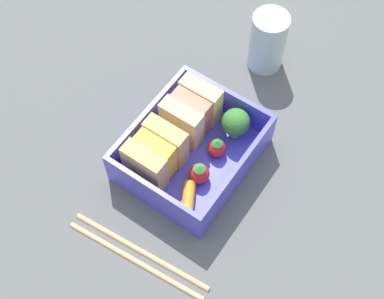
{
  "coord_description": "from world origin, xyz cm",
  "views": [
    {
      "loc": [
        -28.07,
        -19.46,
        62.13
      ],
      "look_at": [
        0.0,
        0.0,
        2.7
      ],
      "focal_mm": 50.0,
      "sensor_mm": 36.0,
      "label": 1
    }
  ],
  "objects_px": {
    "carrot_stick_far_left": "(188,198)",
    "strawberry_far_left": "(199,173)",
    "drinking_glass": "(268,41)",
    "sandwich_left": "(156,154)",
    "strawberry_left": "(217,148)",
    "sandwich_center_left": "(191,112)",
    "chopstick_pair": "(138,255)",
    "broccoli_floret": "(236,123)"
  },
  "relations": [
    {
      "from": "carrot_stick_far_left",
      "to": "strawberry_far_left",
      "type": "distance_m",
      "value": 0.04
    },
    {
      "from": "carrot_stick_far_left",
      "to": "drinking_glass",
      "type": "distance_m",
      "value": 0.26
    },
    {
      "from": "sandwich_left",
      "to": "strawberry_left",
      "type": "relative_size",
      "value": 2.18
    },
    {
      "from": "sandwich_left",
      "to": "sandwich_center_left",
      "type": "relative_size",
      "value": 1.0
    },
    {
      "from": "sandwich_left",
      "to": "chopstick_pair",
      "type": "relative_size",
      "value": 0.35
    },
    {
      "from": "strawberry_left",
      "to": "drinking_glass",
      "type": "distance_m",
      "value": 0.18
    },
    {
      "from": "sandwich_left",
      "to": "drinking_glass",
      "type": "xyz_separation_m",
      "value": [
        0.23,
        -0.02,
        0.0
      ]
    },
    {
      "from": "sandwich_center_left",
      "to": "strawberry_left",
      "type": "bearing_deg",
      "value": -108.33
    },
    {
      "from": "sandwich_center_left",
      "to": "drinking_glass",
      "type": "relative_size",
      "value": 0.72
    },
    {
      "from": "sandwich_center_left",
      "to": "sandwich_left",
      "type": "bearing_deg",
      "value": 180.0
    },
    {
      "from": "sandwich_center_left",
      "to": "drinking_glass",
      "type": "bearing_deg",
      "value": -7.94
    },
    {
      "from": "sandwich_center_left",
      "to": "broccoli_floret",
      "type": "height_order",
      "value": "sandwich_center_left"
    },
    {
      "from": "broccoli_floret",
      "to": "strawberry_far_left",
      "type": "bearing_deg",
      "value": 178.78
    },
    {
      "from": "drinking_glass",
      "to": "carrot_stick_far_left",
      "type": "bearing_deg",
      "value": -171.02
    },
    {
      "from": "broccoli_floret",
      "to": "drinking_glass",
      "type": "xyz_separation_m",
      "value": [
        0.14,
        0.03,
        0.0
      ]
    },
    {
      "from": "sandwich_left",
      "to": "broccoli_floret",
      "type": "distance_m",
      "value": 0.11
    },
    {
      "from": "sandwich_left",
      "to": "sandwich_center_left",
      "type": "xyz_separation_m",
      "value": [
        0.08,
        0.0,
        0.0
      ]
    },
    {
      "from": "sandwich_center_left",
      "to": "drinking_glass",
      "type": "distance_m",
      "value": 0.16
    },
    {
      "from": "strawberry_far_left",
      "to": "broccoli_floret",
      "type": "bearing_deg",
      "value": -1.22
    },
    {
      "from": "sandwich_left",
      "to": "carrot_stick_far_left",
      "type": "height_order",
      "value": "sandwich_left"
    },
    {
      "from": "sandwich_center_left",
      "to": "chopstick_pair",
      "type": "relative_size",
      "value": 0.35
    },
    {
      "from": "chopstick_pair",
      "to": "drinking_glass",
      "type": "bearing_deg",
      "value": 4.79
    },
    {
      "from": "strawberry_far_left",
      "to": "broccoli_floret",
      "type": "xyz_separation_m",
      "value": [
        0.08,
        -0.0,
        0.02
      ]
    },
    {
      "from": "strawberry_far_left",
      "to": "chopstick_pair",
      "type": "distance_m",
      "value": 0.13
    },
    {
      "from": "sandwich_center_left",
      "to": "chopstick_pair",
      "type": "distance_m",
      "value": 0.2
    },
    {
      "from": "sandwich_center_left",
      "to": "strawberry_far_left",
      "type": "distance_m",
      "value": 0.08
    },
    {
      "from": "drinking_glass",
      "to": "strawberry_far_left",
      "type": "bearing_deg",
      "value": -171.36
    },
    {
      "from": "carrot_stick_far_left",
      "to": "strawberry_far_left",
      "type": "bearing_deg",
      "value": 11.19
    },
    {
      "from": "sandwich_center_left",
      "to": "carrot_stick_far_left",
      "type": "bearing_deg",
      "value": -146.97
    },
    {
      "from": "strawberry_left",
      "to": "drinking_glass",
      "type": "relative_size",
      "value": 0.33
    },
    {
      "from": "carrot_stick_far_left",
      "to": "strawberry_left",
      "type": "bearing_deg",
      "value": 6.71
    },
    {
      "from": "chopstick_pair",
      "to": "sandwich_left",
      "type": "bearing_deg",
      "value": 25.25
    },
    {
      "from": "sandwich_center_left",
      "to": "chopstick_pair",
      "type": "bearing_deg",
      "value": -164.67
    },
    {
      "from": "sandwich_left",
      "to": "strawberry_far_left",
      "type": "height_order",
      "value": "sandwich_left"
    },
    {
      "from": "strawberry_left",
      "to": "broccoli_floret",
      "type": "xyz_separation_m",
      "value": [
        0.04,
        -0.0,
        0.02
      ]
    },
    {
      "from": "chopstick_pair",
      "to": "drinking_glass",
      "type": "height_order",
      "value": "drinking_glass"
    },
    {
      "from": "strawberry_far_left",
      "to": "strawberry_left",
      "type": "distance_m",
      "value": 0.04
    },
    {
      "from": "sandwich_left",
      "to": "chopstick_pair",
      "type": "distance_m",
      "value": 0.12
    },
    {
      "from": "sandwich_left",
      "to": "carrot_stick_far_left",
      "type": "xyz_separation_m",
      "value": [
        -0.02,
        -0.06,
        -0.02
      ]
    },
    {
      "from": "broccoli_floret",
      "to": "strawberry_left",
      "type": "bearing_deg",
      "value": 173.51
    },
    {
      "from": "sandwich_center_left",
      "to": "broccoli_floret",
      "type": "distance_m",
      "value": 0.06
    },
    {
      "from": "broccoli_floret",
      "to": "drinking_glass",
      "type": "height_order",
      "value": "drinking_glass"
    }
  ]
}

